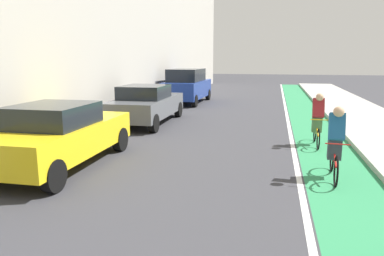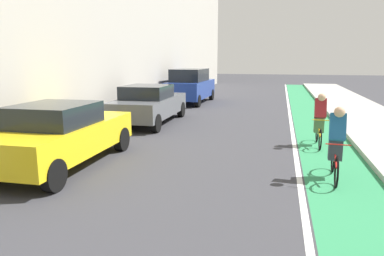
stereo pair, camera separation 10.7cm
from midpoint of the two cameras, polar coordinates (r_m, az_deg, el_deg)
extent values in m
plane|color=#38383D|center=(14.08, 4.92, 0.44)|extent=(94.67, 94.67, 0.00)
cube|color=#2D8451|center=(15.99, 17.97, 1.21)|extent=(1.60, 43.03, 0.00)
cube|color=white|center=(15.93, 14.74, 1.35)|extent=(0.12, 43.03, 0.00)
cube|color=#A8A59E|center=(16.35, 26.10, 1.07)|extent=(3.04, 43.03, 0.14)
cube|color=yellow|center=(9.20, -20.50, -1.55)|extent=(1.91, 4.40, 0.70)
cube|color=black|center=(8.92, -21.48, 1.77)|extent=(1.64, 1.87, 0.55)
cylinder|color=black|center=(11.06, -19.54, -1.32)|extent=(0.23, 0.66, 0.66)
cylinder|color=black|center=(10.30, -11.62, -1.78)|extent=(0.23, 0.66, 0.66)
cylinder|color=black|center=(7.52, -21.55, -7.09)|extent=(0.23, 0.66, 0.66)
cube|color=#595B60|center=(14.54, -7.39, 3.44)|extent=(1.96, 4.69, 0.70)
cube|color=black|center=(14.26, -7.76, 5.61)|extent=(1.69, 1.99, 0.55)
cylinder|color=black|center=(16.53, -8.15, 3.10)|extent=(0.23, 0.66, 0.66)
cylinder|color=black|center=(16.03, -2.37, 2.95)|extent=(0.23, 0.66, 0.66)
cylinder|color=black|center=(13.28, -13.37, 0.99)|extent=(0.23, 0.66, 0.66)
cylinder|color=black|center=(12.65, -6.32, 0.74)|extent=(0.23, 0.66, 0.66)
cube|color=navy|center=(21.12, -0.86, 6.19)|extent=(1.96, 4.75, 0.95)
cube|color=black|center=(20.84, -1.03, 8.33)|extent=(1.71, 2.86, 0.75)
cylinder|color=black|center=(23.13, -1.79, 5.42)|extent=(0.23, 0.66, 0.66)
cylinder|color=black|center=(22.72, 2.42, 5.32)|extent=(0.23, 0.66, 0.66)
cylinder|color=black|center=(19.69, -4.64, 4.42)|extent=(0.23, 0.66, 0.66)
cylinder|color=black|center=(19.21, 0.26, 4.30)|extent=(0.23, 0.66, 0.66)
torus|color=black|center=(7.82, 21.52, -6.44)|extent=(0.08, 0.65, 0.65)
torus|color=black|center=(8.83, 20.98, -4.46)|extent=(0.08, 0.65, 0.65)
cylinder|color=red|center=(8.27, 21.34, -3.93)|extent=(0.10, 0.96, 0.33)
cylinder|color=red|center=(8.43, 21.28, -3.09)|extent=(0.04, 0.12, 0.55)
cylinder|color=red|center=(7.76, 21.75, -2.39)|extent=(0.48, 0.06, 0.02)
cube|color=#333842|center=(8.34, 21.36, -2.75)|extent=(0.30, 0.26, 0.56)
cube|color=#1E598C|center=(8.12, 21.65, 0.20)|extent=(0.35, 0.42, 0.60)
sphere|color=tan|center=(7.91, 21.91, 2.42)|extent=(0.22, 0.22, 0.22)
torus|color=black|center=(10.81, 19.13, -1.71)|extent=(0.05, 0.61, 0.61)
torus|color=black|center=(11.83, 18.67, -0.62)|extent=(0.05, 0.61, 0.61)
cylinder|color=gold|center=(11.28, 18.96, -0.04)|extent=(0.05, 0.96, 0.33)
cylinder|color=gold|center=(11.45, 18.90, 0.52)|extent=(0.04, 0.12, 0.55)
cylinder|color=gold|center=(10.79, 19.28, 1.24)|extent=(0.48, 0.03, 0.02)
cube|color=#4C7247|center=(11.36, 18.96, 0.80)|extent=(0.28, 0.24, 0.56)
cube|color=maroon|center=(11.16, 19.16, 3.01)|extent=(0.32, 0.40, 0.60)
sphere|color=tan|center=(10.97, 19.35, 4.66)|extent=(0.22, 0.22, 0.22)
cube|color=#1E598C|center=(11.28, 19.11, 3.19)|extent=(0.26, 0.28, 0.39)
camera|label=1|loc=(0.05, -90.40, -0.08)|focal=33.62mm
camera|label=2|loc=(0.05, 89.60, 0.08)|focal=33.62mm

